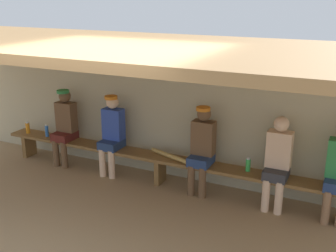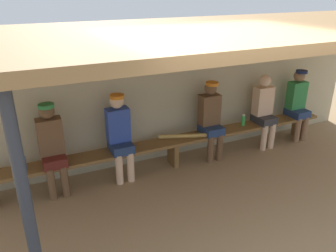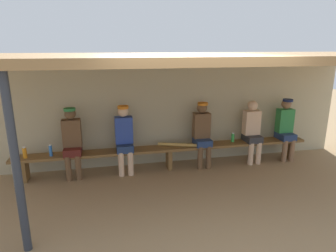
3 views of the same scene
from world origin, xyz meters
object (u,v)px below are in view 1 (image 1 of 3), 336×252
object	(u,v)px
player_in_blue	(65,124)
baseball_bat	(171,156)
water_bottle_orange	(248,165)
player_in_white	(112,131)
player_leftmost	(278,159)
water_bottle_green	(47,131)
bench	(160,160)
water_bottle_clear	(28,128)
player_near_post	(202,146)

from	to	relation	value
player_in_blue	baseball_bat	bearing A→B (deg)	-0.10
water_bottle_orange	player_in_white	bearing A→B (deg)	-179.09
player_leftmost	water_bottle_green	xyz separation A→B (m)	(-4.09, -0.03, -0.16)
bench	water_bottle_orange	bearing A→B (deg)	1.64
player_in_blue	water_bottle_orange	world-z (taller)	player_in_blue
player_in_white	water_bottle_orange	size ratio (longest dim) A/B	6.55
bench	player_in_blue	world-z (taller)	player_in_blue
water_bottle_orange	baseball_bat	bearing A→B (deg)	-178.11
water_bottle_orange	water_bottle_clear	bearing A→B (deg)	-179.00
player_near_post	baseball_bat	xyz separation A→B (m)	(-0.51, -0.00, -0.25)
player_leftmost	player_in_white	bearing A→B (deg)	179.99
bench	player_near_post	world-z (taller)	player_near_post
player_leftmost	bench	bearing A→B (deg)	-179.90
player_in_white	player_near_post	bearing A→B (deg)	0.00
baseball_bat	water_bottle_orange	bearing A→B (deg)	21.01
water_bottle_clear	water_bottle_green	world-z (taller)	water_bottle_green
player_leftmost	water_bottle_green	bearing A→B (deg)	-179.56
player_near_post	water_bottle_orange	world-z (taller)	player_near_post
player_in_white	player_near_post	distance (m)	1.59
player_leftmost	water_bottle_orange	xyz separation A→B (m)	(-0.42, 0.04, -0.17)
player_leftmost	water_bottle_clear	xyz separation A→B (m)	(-4.54, -0.03, -0.17)
water_bottle_clear	baseball_bat	bearing A→B (deg)	0.62
water_bottle_orange	bench	bearing A→B (deg)	-178.36
player_in_blue	baseball_bat	world-z (taller)	player_in_blue
player_leftmost	water_bottle_green	size ratio (longest dim) A/B	5.88
player_leftmost	water_bottle_orange	distance (m)	0.45
water_bottle_orange	baseball_bat	size ratio (longest dim) A/B	0.25
player_in_white	bench	bearing A→B (deg)	-0.23
water_bottle_clear	water_bottle_orange	size ratio (longest dim) A/B	1.06
bench	player_near_post	size ratio (longest dim) A/B	4.46
bench	water_bottle_green	size ratio (longest dim) A/B	26.42
bench	water_bottle_clear	world-z (taller)	water_bottle_clear
water_bottle_green	baseball_bat	distance (m)	2.45
water_bottle_clear	baseball_bat	size ratio (longest dim) A/B	0.26
player_in_blue	player_in_white	size ratio (longest dim) A/B	1.00
water_bottle_clear	water_bottle_orange	bearing A→B (deg)	1.00
player_in_blue	player_leftmost	size ratio (longest dim) A/B	1.01
player_in_blue	player_in_white	world-z (taller)	same
player_in_blue	water_bottle_green	bearing A→B (deg)	-175.40
player_in_white	baseball_bat	distance (m)	1.11
player_in_blue	water_bottle_orange	size ratio (longest dim) A/B	6.55
player_leftmost	baseball_bat	xyz separation A→B (m)	(-1.64, -0.00, -0.24)
bench	player_in_white	size ratio (longest dim) A/B	4.46
player_leftmost	water_bottle_green	world-z (taller)	player_leftmost
player_leftmost	water_bottle_orange	size ratio (longest dim) A/B	6.50
bench	baseball_bat	world-z (taller)	baseball_bat
bench	water_bottle_clear	distance (m)	2.72
bench	player_in_blue	xyz separation A→B (m)	(-1.87, 0.00, 0.36)
player_in_blue	baseball_bat	xyz separation A→B (m)	(2.06, -0.00, -0.25)
water_bottle_orange	water_bottle_green	xyz separation A→B (m)	(-3.67, -0.07, 0.01)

